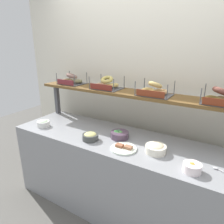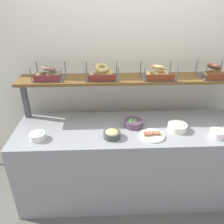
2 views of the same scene
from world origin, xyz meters
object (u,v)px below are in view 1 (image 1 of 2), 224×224
bowl_hummus (90,136)px  serving_spoon_near_plate (221,171)px  bowl_scallion_spread (43,123)px  serving_plate_white (124,148)px  bagel_basket_plain (154,91)px  bagel_basket_sesame (107,85)px  bagel_basket_poppy (72,80)px  bowl_fruit_salad (192,168)px  bowl_potato_salad (156,148)px  bowl_veggie_mix (119,135)px  bagel_basket_cinnamon_raisin (219,98)px

bowl_hummus → serving_spoon_near_plate: bearing=4.1°
bowl_hummus → bowl_scallion_spread: bearing=179.8°
serving_plate_white → bagel_basket_plain: 0.64m
bowl_scallion_spread → bagel_basket_sesame: 0.86m
bagel_basket_poppy → serving_plate_white: bearing=-24.3°
serving_plate_white → bagel_basket_poppy: 1.18m
bagel_basket_sesame → bowl_fruit_salad: bearing=-23.9°
bowl_scallion_spread → bowl_potato_salad: (1.32, 0.10, 0.00)m
serving_spoon_near_plate → bowl_hummus: bearing=-175.9°
bowl_scallion_spread → bowl_fruit_salad: (1.65, -0.04, -0.00)m
bowl_fruit_salad → bagel_basket_plain: (-0.49, 0.46, 0.44)m
bagel_basket_plain → bowl_fruit_salad: bearing=-42.7°
bowl_scallion_spread → bagel_basket_plain: bagel_basket_plain is taller
bowl_veggie_mix → serving_spoon_near_plate: bowl_veggie_mix is taller
bagel_basket_plain → bagel_basket_cinnamon_raisin: bagel_basket_cinnamon_raisin is taller
bowl_scallion_spread → bowl_veggie_mix: bowl_veggie_mix is taller
bowl_fruit_salad → bagel_basket_cinnamon_raisin: bearing=80.5°
serving_plate_white → bowl_hummus: bearing=-179.6°
bagel_basket_plain → bowl_scallion_spread: bearing=-160.1°
bowl_potato_salad → bowl_fruit_salad: 0.36m
bagel_basket_poppy → bagel_basket_plain: 1.09m
bagel_basket_poppy → bagel_basket_sesame: bagel_basket_sesame is taller
bowl_scallion_spread → bagel_basket_sesame: bearing=35.9°
bowl_fruit_salad → bagel_basket_poppy: (-1.58, 0.48, 0.44)m
bagel_basket_poppy → bagel_basket_cinnamon_raisin: (1.66, -0.03, 0.00)m
bowl_hummus → bagel_basket_plain: 0.77m
bowl_hummus → serving_plate_white: (0.37, 0.00, -0.03)m
bagel_basket_cinnamon_raisin → bagel_basket_sesame: bearing=179.4°
bowl_veggie_mix → serving_spoon_near_plate: 0.94m
serving_plate_white → bagel_basket_sesame: 0.78m
bowl_veggie_mix → bagel_basket_plain: size_ratio=0.56×
bowl_fruit_salad → bowl_hummus: bearing=178.0°
bagel_basket_sesame → bagel_basket_cinnamon_raisin: (1.13, -0.01, 0.00)m
bowl_potato_salad → bowl_veggie_mix: bearing=167.7°
bowl_potato_salad → bagel_basket_plain: bagel_basket_plain is taller
bagel_basket_poppy → bagel_basket_plain: (1.09, -0.03, 0.00)m
bowl_veggie_mix → bowl_fruit_salad: bowl_veggie_mix is taller
serving_plate_white → bagel_basket_plain: bearing=76.0°
bowl_scallion_spread → bowl_hummus: 0.68m
serving_spoon_near_plate → bagel_basket_poppy: 1.87m
bowl_hummus → bagel_basket_sesame: size_ratio=0.49×
serving_plate_white → serving_spoon_near_plate: serving_plate_white is taller
serving_spoon_near_plate → bagel_basket_cinnamon_raisin: (-0.11, 0.34, 0.47)m
bowl_potato_salad → bowl_hummus: (-0.64, -0.10, -0.00)m
bowl_hummus → bagel_basket_plain: bagel_basket_plain is taller
bowl_hummus → bagel_basket_poppy: size_ratio=0.53×
bowl_potato_salad → bagel_basket_poppy: bearing=164.5°
bowl_scallion_spread → bagel_basket_cinnamon_raisin: bagel_basket_cinnamon_raisin is taller
bowl_hummus → bagel_basket_plain: size_ratio=0.49×
bowl_fruit_salad → bowl_hummus: (-0.97, 0.03, 0.00)m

